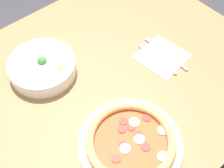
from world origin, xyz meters
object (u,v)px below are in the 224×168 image
fork (158,59)px  knife (168,55)px  pizza (132,141)px  bowl (42,67)px

fork → knife: size_ratio=0.88×
pizza → fork: (0.29, 0.17, -0.01)m
bowl → knife: (0.37, -0.22, -0.02)m
pizza → knife: pizza is taller
pizza → bowl: size_ratio=1.33×
pizza → bowl: bearing=96.5°
pizza → knife: (0.33, 0.17, -0.01)m
fork → knife: (0.04, -0.01, -0.00)m
fork → knife: bearing=-99.1°
pizza → bowl: (-0.04, 0.39, 0.01)m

